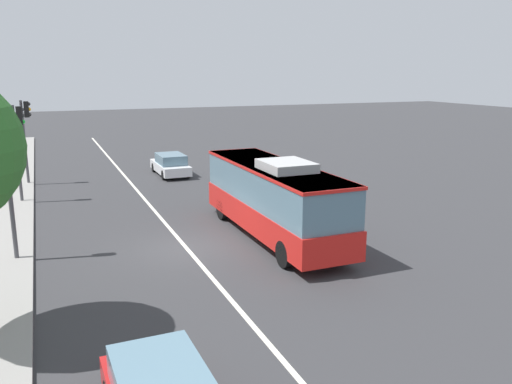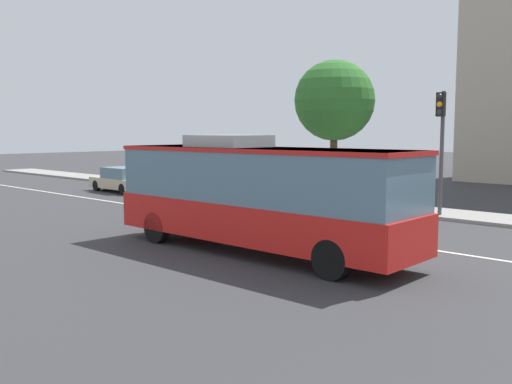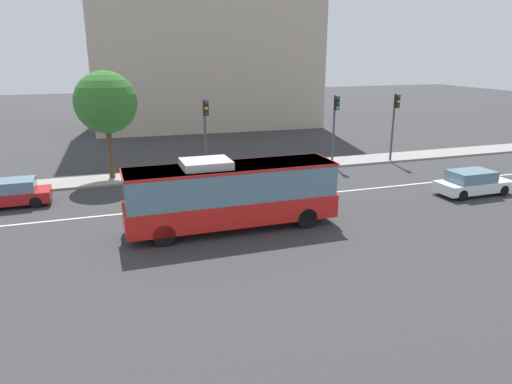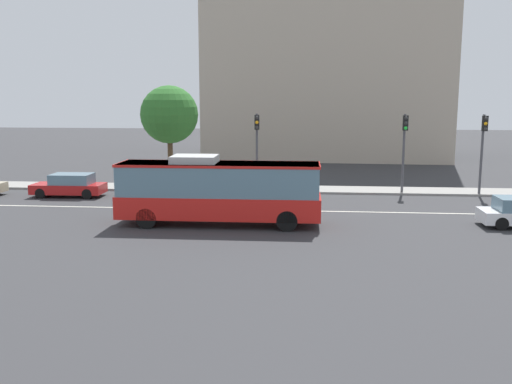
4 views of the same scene
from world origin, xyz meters
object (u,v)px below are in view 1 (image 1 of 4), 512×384
at_px(sedan_white, 171,165).
at_px(traffic_light_mid_block, 12,167).
at_px(transit_bus, 274,196).
at_px(traffic_light_far_corner, 19,137).
at_px(traffic_light_near_corner, 26,127).

relative_size(sedan_white, traffic_light_mid_block, 0.87).
relative_size(transit_bus, traffic_light_mid_block, 1.93).
distance_m(sedan_white, traffic_light_mid_block, 16.93).
relative_size(transit_bus, traffic_light_far_corner, 1.93).
relative_size(traffic_light_near_corner, traffic_light_far_corner, 1.00).
xyz_separation_m(transit_bus, sedan_white, (15.05, 0.86, -1.09)).
relative_size(transit_bus, traffic_light_near_corner, 1.93).
bearing_deg(traffic_light_far_corner, transit_bus, -47.00).
bearing_deg(traffic_light_mid_block, sedan_white, 51.74).
xyz_separation_m(traffic_light_near_corner, traffic_light_mid_block, (-14.38, 0.27, 0.00)).
distance_m(traffic_light_mid_block, traffic_light_far_corner, 9.54).
xyz_separation_m(traffic_light_mid_block, traffic_light_far_corner, (9.54, 0.01, 0.00)).
bearing_deg(traffic_light_near_corner, sedan_white, -2.23).
distance_m(transit_bus, traffic_light_far_corner, 14.57).
xyz_separation_m(sedan_white, traffic_light_near_corner, (0.34, 8.76, 2.84)).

